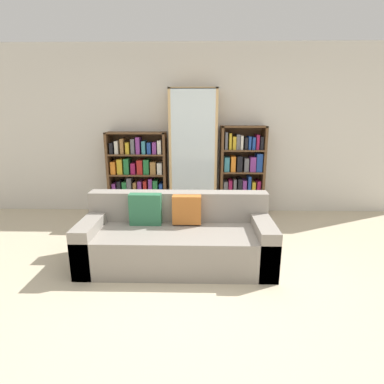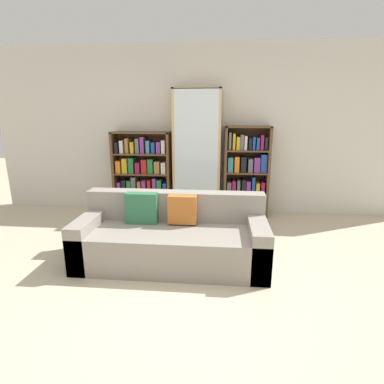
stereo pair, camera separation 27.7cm
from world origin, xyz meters
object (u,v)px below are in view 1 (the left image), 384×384
at_px(bookshelf_left, 138,176).
at_px(bookshelf_right, 242,173).
at_px(display_cabinet, 193,155).
at_px(wine_bottle, 224,221).
at_px(couch, 177,239).

relative_size(bookshelf_left, bookshelf_right, 0.93).
height_order(display_cabinet, wine_bottle, display_cabinet).
relative_size(bookshelf_left, display_cabinet, 0.67).
xyz_separation_m(bookshelf_left, wine_bottle, (1.36, -0.81, -0.48)).
xyz_separation_m(couch, display_cabinet, (0.15, 1.68, 0.72)).
relative_size(couch, bookshelf_left, 1.54).
bearing_deg(bookshelf_right, bookshelf_left, 179.99).
height_order(bookshelf_left, wine_bottle, bookshelf_left).
bearing_deg(bookshelf_right, display_cabinet, -178.88).
bearing_deg(display_cabinet, wine_bottle, -60.39).
height_order(couch, bookshelf_left, bookshelf_left).
height_order(couch, wine_bottle, couch).
bearing_deg(wine_bottle, bookshelf_left, 149.24).
distance_m(bookshelf_left, wine_bottle, 1.65).
xyz_separation_m(couch, wine_bottle, (0.60, 0.89, -0.12)).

